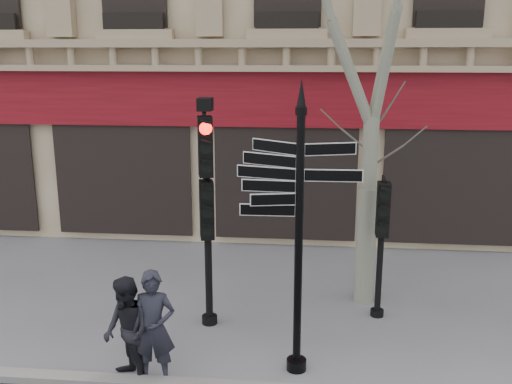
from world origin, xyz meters
TOP-DOWN VIEW (x-y plane):
  - ground at (0.00, 0.00)m, footprint 80.00×80.00m
  - fingerpost at (0.46, -0.72)m, footprint 2.07×2.07m
  - traffic_signal_main at (-1.11, 0.64)m, footprint 0.50×0.41m
  - traffic_signal_secondary at (1.87, 1.23)m, footprint 0.43×0.31m
  - pedestrian_a at (-1.56, -1.25)m, footprint 0.65×0.45m
  - pedestrian_b at (-1.94, -1.30)m, footprint 0.96×0.99m

SIDE VIEW (x-z plane):
  - ground at x=0.00m, z-range 0.00..0.00m
  - pedestrian_b at x=-1.94m, z-range 0.00..1.60m
  - pedestrian_a at x=-1.56m, z-range 0.00..1.70m
  - traffic_signal_secondary at x=1.87m, z-range 0.49..2.99m
  - traffic_signal_main at x=-1.11m, z-range 0.52..4.47m
  - fingerpost at x=0.46m, z-range 0.74..5.07m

